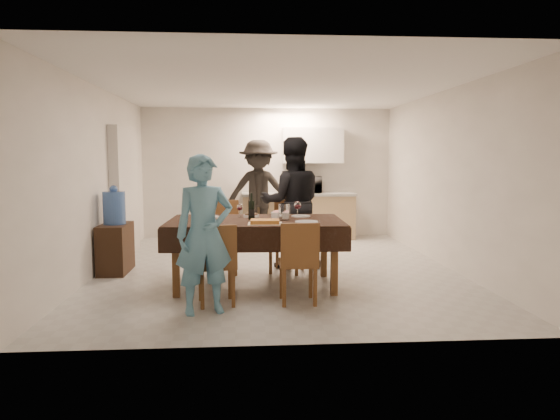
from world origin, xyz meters
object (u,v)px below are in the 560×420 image
Objects in this scene: wine_bottle at (251,206)px; person_far at (292,203)px; water_jug at (114,208)px; person_kitchen at (259,192)px; savoury_tart at (265,222)px; water_pitcher at (284,212)px; person_near at (204,235)px; console at (116,248)px; dining_table at (256,223)px; microwave at (306,185)px.

person_far is (0.60, 1.00, -0.05)m from wine_bottle.
water_jug is 3.11m from person_kitchen.
savoury_tart is at bearing -90.43° from person_kitchen.
person_near is (-0.90, -1.00, -0.12)m from water_pitcher.
console is 0.39× the size of person_far.
console is 0.45× the size of person_near.
console is 2.48m from savoury_tart.
console is 1.88× the size of savoury_tart.
dining_table is at bearing 171.87° from water_pitcher.
console is 3.60× the size of water_pitcher.
dining_table is 1.33× the size of person_near.
water_pitcher is (0.35, -0.05, 0.14)m from dining_table.
savoury_tart is at bearing 28.87° from person_near.
water_jug is 2.23× the size of water_pitcher.
person_far reaches higher than person_near.
person_far reaches higher than wine_bottle.
console is at bearing 108.68° from person_near.
person_far is at bearing 59.04° from wine_bottle.
person_far reaches higher than water_jug.
savoury_tart is (2.05, -1.28, -0.05)m from water_jug.
person_near reaches higher than savoury_tart.
person_far is at bearing 72.53° from savoury_tart.
person_kitchen reaches higher than person_far.
dining_table is 6.56× the size of wine_bottle.
person_near is at bearing -131.99° from water_pitcher.
console is 4.16m from microwave.
water_jug is 2.51m from person_far.
water_jug reaches higher than console.
person_far reaches higher than water_pitcher.
person_near is (-0.65, -0.67, -0.04)m from savoury_tart.
person_near reaches higher than microwave.
person_far reaches higher than dining_table.
person_near reaches higher than water_pitcher.
person_near is 0.85× the size of person_kitchen.
water_jug is 4.10m from microwave.
water_pitcher is 1.12m from person_far.
person_near is (-0.50, -1.10, -0.18)m from wine_bottle.
dining_table is 2.20m from console.
dining_table reaches higher than console.
water_jug is 1.37× the size of wine_bottle.
savoury_tart is (0.15, -0.43, -0.14)m from wine_bottle.
water_jug is (0.00, 0.00, 0.57)m from console.
person_kitchen is at bearing 25.38° from microwave.
wine_bottle is at bearing -93.20° from person_kitchen.
water_pitcher is at bearing -14.04° from wine_bottle.
water_jug is 2.42m from savoury_tart.
person_kitchen is at bearing 89.57° from savoury_tart.
person_near is (1.40, -1.95, -0.09)m from water_jug.
wine_bottle is 1.22m from person_near.
dining_table is 1.19m from person_near.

